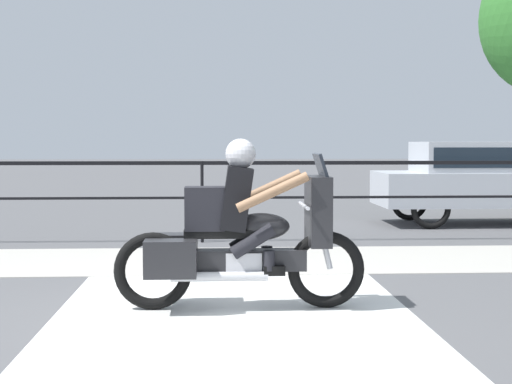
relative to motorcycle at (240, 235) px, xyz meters
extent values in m
plane|color=#565659|center=(-0.43, -0.38, -0.72)|extent=(120.00, 120.00, 0.00)
cube|color=#B7B2A8|center=(-0.43, 3.02, -0.71)|extent=(44.00, 2.40, 0.01)
cube|color=silver|center=(-0.06, -0.58, -0.71)|extent=(3.32, 6.00, 0.01)
cube|color=black|center=(-0.43, 4.92, 0.54)|extent=(36.00, 0.04, 0.06)
cube|color=black|center=(-0.43, 4.92, -0.01)|extent=(36.00, 0.03, 0.04)
cylinder|color=black|center=(-0.43, 4.92, -0.07)|extent=(0.05, 0.05, 1.28)
torus|color=black|center=(0.83, 0.00, -0.34)|extent=(0.74, 0.11, 0.74)
torus|color=black|center=(-0.82, 0.00, -0.34)|extent=(0.74, 0.11, 0.74)
cube|color=#232326|center=(0.00, 0.00, -0.24)|extent=(1.26, 0.22, 0.20)
cube|color=silver|center=(0.04, 0.00, -0.29)|extent=(0.34, 0.26, 0.26)
ellipsoid|color=#232326|center=(0.20, 0.00, 0.08)|extent=(0.55, 0.30, 0.26)
cube|color=black|center=(-0.16, 0.00, 0.02)|extent=(0.73, 0.28, 0.08)
cube|color=#232326|center=(0.75, 0.00, 0.23)|extent=(0.20, 0.58, 0.66)
cube|color=#1E232B|center=(0.77, 0.00, 0.66)|extent=(0.10, 0.49, 0.24)
cylinder|color=silver|center=(0.61, 0.00, 0.28)|extent=(0.04, 0.70, 0.04)
cylinder|color=silver|center=(-0.20, -0.16, -0.37)|extent=(0.91, 0.09, 0.09)
cube|color=#232326|center=(-0.64, -0.24, -0.19)|extent=(0.48, 0.28, 0.34)
cube|color=#232326|center=(-0.64, 0.24, -0.19)|extent=(0.48, 0.28, 0.34)
cylinder|color=silver|center=(0.80, 0.00, -0.06)|extent=(0.19, 0.06, 0.57)
cube|color=black|center=(-0.03, 0.00, 0.34)|extent=(0.32, 0.36, 0.63)
sphere|color=#8C6647|center=(0.01, 0.00, 0.75)|extent=(0.23, 0.23, 0.23)
sphere|color=#B7B7BC|center=(0.01, 0.00, 0.77)|extent=(0.29, 0.29, 0.29)
cylinder|color=black|center=(0.12, -0.15, -0.04)|extent=(0.44, 0.13, 0.34)
cylinder|color=black|center=(0.27, -0.15, -0.23)|extent=(0.11, 0.11, 0.19)
cube|color=black|center=(0.32, -0.15, -0.32)|extent=(0.20, 0.10, 0.09)
cylinder|color=black|center=(0.12, 0.15, -0.04)|extent=(0.44, 0.13, 0.34)
cylinder|color=black|center=(0.27, 0.15, -0.23)|extent=(0.11, 0.11, 0.19)
cube|color=black|center=(0.32, 0.15, -0.32)|extent=(0.20, 0.10, 0.09)
cylinder|color=#8C6647|center=(0.29, -0.30, 0.42)|extent=(0.68, 0.09, 0.38)
cylinder|color=#8C6647|center=(0.29, 0.30, 0.42)|extent=(0.68, 0.09, 0.38)
cube|color=black|center=(-0.33, 0.00, 0.25)|extent=(0.38, 0.30, 0.41)
cube|color=#B7BCC4|center=(4.98, 7.31, -0.03)|extent=(4.18, 1.70, 0.64)
cube|color=#B7BCC4|center=(4.73, 7.31, 0.58)|extent=(2.17, 1.49, 0.57)
cube|color=#19232D|center=(4.73, 7.31, 0.58)|extent=(2.00, 1.53, 0.37)
torus|color=black|center=(3.69, 6.53, -0.35)|extent=(0.74, 0.11, 0.74)
torus|color=black|center=(3.69, 8.09, -0.35)|extent=(0.74, 0.11, 0.74)
camera|label=1|loc=(-0.25, -7.41, 0.90)|focal=55.00mm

